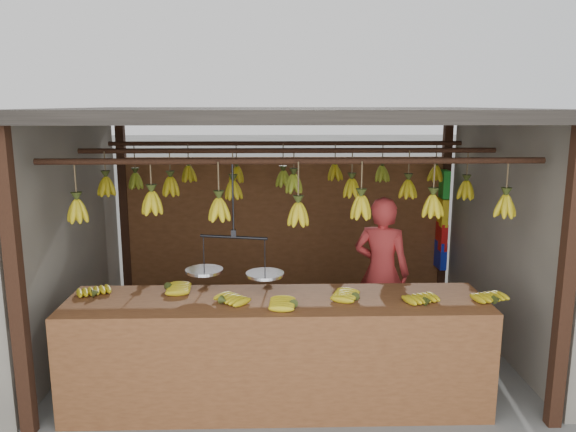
{
  "coord_description": "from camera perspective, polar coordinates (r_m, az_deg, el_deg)",
  "views": [
    {
      "loc": [
        -0.15,
        -5.39,
        2.44
      ],
      "look_at": [
        0.0,
        0.3,
        1.3
      ],
      "focal_mm": 35.0,
      "sensor_mm": 36.0,
      "label": 1
    }
  ],
  "objects": [
    {
      "name": "ground",
      "position": [
        5.92,
        0.08,
        -13.03
      ],
      "size": [
        80.0,
        80.0,
        0.0
      ],
      "primitive_type": "plane",
      "color": "#5B5B57"
    },
    {
      "name": "stall",
      "position": [
        5.74,
        -0.01,
        6.64
      ],
      "size": [
        4.3,
        3.3,
        2.4
      ],
      "color": "black",
      "rests_on": "ground"
    },
    {
      "name": "counter",
      "position": [
        4.51,
        -1.07,
        -11.33
      ],
      "size": [
        3.54,
        0.77,
        0.96
      ],
      "color": "brown",
      "rests_on": "ground"
    },
    {
      "name": "hanging_bananas",
      "position": [
        5.45,
        0.15,
        2.82
      ],
      "size": [
        3.65,
        2.24,
        0.38
      ],
      "color": "#B59F13",
      "rests_on": "ground"
    },
    {
      "name": "balance_scale",
      "position": [
        4.59,
        -5.48,
        -5.23
      ],
      "size": [
        0.8,
        0.41,
        0.92
      ],
      "color": "black",
      "rests_on": "ground"
    },
    {
      "name": "vendor",
      "position": [
        5.76,
        9.47,
        -5.65
      ],
      "size": [
        0.66,
        0.56,
        1.54
      ],
      "primitive_type": "imported",
      "rotation": [
        0.0,
        0.0,
        2.74
      ],
      "color": "#BF3333",
      "rests_on": "ground"
    },
    {
      "name": "bag_bundles",
      "position": [
        7.2,
        15.39,
        -0.58
      ],
      "size": [
        0.08,
        0.26,
        1.23
      ],
      "color": "#199926",
      "rests_on": "ground"
    }
  ]
}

